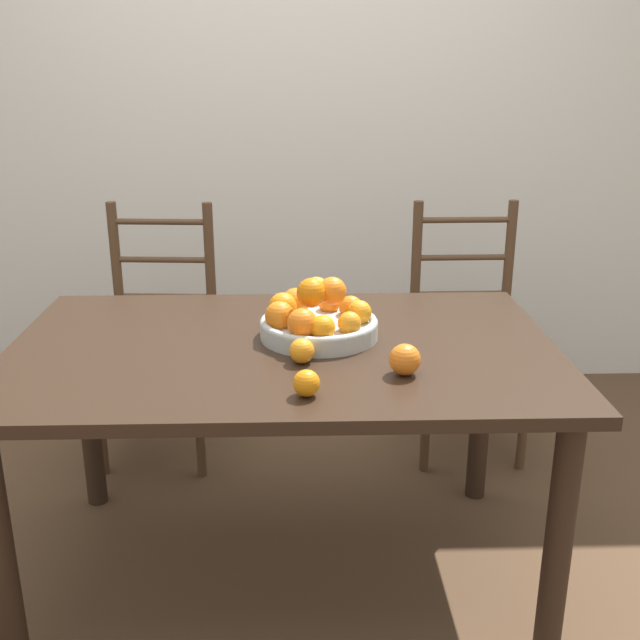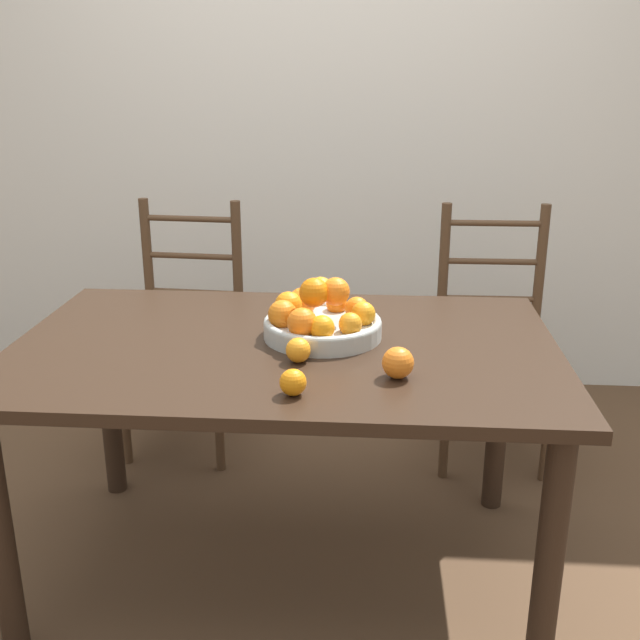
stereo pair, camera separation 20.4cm
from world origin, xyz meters
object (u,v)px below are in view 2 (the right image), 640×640
Objects in this scene: orange_loose_0 at (398,363)px; chair_left at (186,336)px; orange_loose_1 at (298,350)px; chair_right at (492,344)px; orange_loose_2 at (293,382)px; fruit_bowl at (321,319)px.

orange_loose_0 is 1.37m from chair_left.
orange_loose_0 is at bearing -18.52° from orange_loose_1.
chair_right is at bearing 55.34° from orange_loose_1.
orange_loose_1 is at bearing -55.73° from chair_left.
chair_left is (-0.56, 0.96, -0.32)m from orange_loose_1.
orange_loose_1 is 0.07× the size of chair_right.
orange_loose_0 is 0.08× the size of chair_right.
orange_loose_0 is 0.08× the size of chair_left.
orange_loose_0 is 1.17m from chair_right.
chair_left is (-0.82, 1.05, -0.33)m from orange_loose_0.
orange_loose_1 is 0.07× the size of chair_left.
orange_loose_2 is at bearing -87.48° from orange_loose_1.
chair_right reaches higher than orange_loose_1.
chair_left reaches higher than orange_loose_0.
orange_loose_1 is (-0.04, -0.19, -0.02)m from fruit_bowl.
chair_left reaches higher than orange_loose_2.
orange_loose_0 is at bearing -52.60° from fruit_bowl.
orange_loose_2 is 0.07× the size of chair_left.
chair_left is (-0.57, 1.17, -0.32)m from orange_loose_2.
fruit_bowl is at bearing 127.40° from orange_loose_0.
chair_left reaches higher than fruit_bowl.
chair_right is at bearing 60.79° from orange_loose_2.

